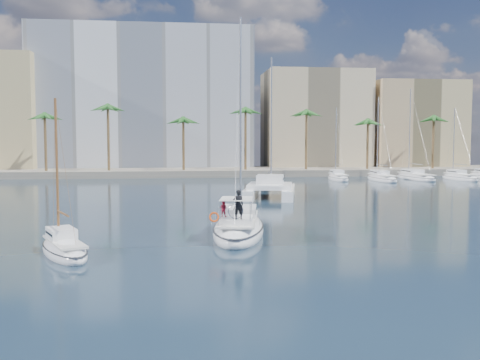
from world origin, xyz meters
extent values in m
plane|color=black|center=(0.00, 0.00, 0.00)|extent=(160.00, 160.00, 0.00)
cube|color=gray|center=(0.00, 61.00, 0.60)|extent=(120.00, 14.00, 1.20)
cube|color=white|center=(-12.00, 73.00, 14.00)|extent=(42.00, 16.00, 28.00)
cube|color=#C8B48F|center=(22.00, 70.00, 10.00)|extent=(20.00, 14.00, 20.00)
cube|color=tan|center=(42.00, 68.00, 9.00)|extent=(18.00, 12.00, 18.00)
cylinder|color=brown|center=(-34.00, 57.00, 5.25)|extent=(0.44, 0.44, 10.50)
sphere|color=#255D22|center=(-34.00, 57.00, 10.50)|extent=(3.60, 3.60, 3.60)
cylinder|color=brown|center=(0.00, 57.00, 5.25)|extent=(0.44, 0.44, 10.50)
sphere|color=#255D22|center=(0.00, 57.00, 10.50)|extent=(3.60, 3.60, 3.60)
cylinder|color=brown|center=(34.00, 57.00, 5.25)|extent=(0.44, 0.44, 10.50)
sphere|color=#255D22|center=(34.00, 57.00, 10.50)|extent=(3.60, 3.60, 3.60)
ellipsoid|color=white|center=(-1.34, -0.05, 0.32)|extent=(5.13, 11.02, 2.20)
ellipsoid|color=black|center=(-1.34, -0.05, 0.64)|extent=(5.18, 11.13, 0.18)
cube|color=silver|center=(-1.38, -0.25, 1.16)|extent=(3.72, 8.24, 0.12)
cube|color=white|center=(-1.17, 0.95, 1.52)|extent=(2.83, 3.80, 0.60)
cube|color=black|center=(-1.17, 0.95, 1.54)|extent=(2.78, 3.40, 0.14)
cylinder|color=#B7BABF|center=(-0.96, 2.16, 8.17)|extent=(0.15, 0.15, 13.90)
cylinder|color=#B7BABF|center=(-1.33, 0.05, 2.72)|extent=(0.84, 4.24, 0.11)
cube|color=white|center=(-1.73, -2.26, 1.40)|extent=(2.43, 2.95, 0.36)
cube|color=silver|center=(-1.74, -2.36, 2.77)|extent=(2.43, 2.95, 0.04)
torus|color=silver|center=(-1.90, -3.26, 2.07)|extent=(0.95, 0.22, 0.96)
torus|color=#D8410B|center=(-3.25, -3.44, 1.77)|extent=(0.65, 0.30, 0.64)
imported|color=black|center=(-1.74, -3.35, 2.51)|extent=(0.74, 0.54, 1.85)
imported|color=maroon|center=(-2.57, -2.12, 2.11)|extent=(0.64, 0.58, 1.06)
ellipsoid|color=white|center=(-11.85, -5.21, 0.22)|extent=(4.51, 6.77, 1.53)
ellipsoid|color=black|center=(-11.85, -5.21, 0.44)|extent=(4.56, 6.83, 0.18)
cube|color=silver|center=(-11.80, -5.32, 0.80)|extent=(3.31, 5.04, 0.12)
cube|color=white|center=(-12.11, -4.63, 1.16)|extent=(2.12, 2.50, 0.60)
cube|color=black|center=(-12.11, -4.63, 1.18)|extent=(2.04, 2.28, 0.14)
cylinder|color=brown|center=(-12.41, -3.95, 4.88)|extent=(0.15, 0.15, 8.03)
cylinder|color=brown|center=(-11.88, -5.15, 2.36)|extent=(1.17, 2.44, 0.11)
cube|color=white|center=(2.88, 24.00, 0.55)|extent=(3.62, 10.75, 1.10)
cube|color=white|center=(6.95, 23.05, 0.55)|extent=(3.62, 10.75, 1.10)
cube|color=white|center=(4.79, 23.00, 1.30)|extent=(6.00, 6.85, 0.50)
cube|color=white|center=(4.91, 23.52, 2.00)|extent=(3.62, 3.82, 1.00)
cube|color=black|center=(4.91, 23.52, 2.05)|extent=(3.54, 3.40, 0.18)
cylinder|color=#B7BABF|center=(5.28, 25.10, 8.67)|extent=(0.18, 0.18, 14.34)
ellipsoid|color=silver|center=(-0.15, 1.36, 0.86)|extent=(0.21, 0.40, 0.19)
sphere|color=silver|center=(-0.15, 1.55, 0.88)|extent=(0.11, 0.11, 0.11)
cube|color=gray|center=(-0.44, 1.36, 0.89)|extent=(0.46, 0.17, 0.11)
cube|color=gray|center=(0.14, 1.36, 0.89)|extent=(0.46, 0.17, 0.11)
camera|label=1|loc=(-5.40, -35.92, 6.55)|focal=40.00mm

